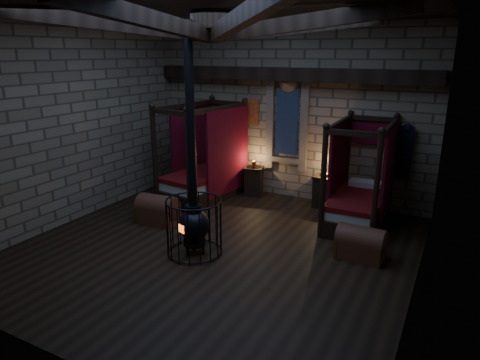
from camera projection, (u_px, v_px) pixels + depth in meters
The scene contains 8 objects.
room at pixel (215, 40), 7.11m from camera, with size 7.02×7.02×4.29m.
bed_left at pixel (205, 175), 10.75m from camera, with size 1.48×2.38×2.35m.
bed_right at pixel (359, 199), 9.12m from camera, with size 1.15×2.13×2.20m.
trunk_left at pixel (158, 210), 9.26m from camera, with size 0.89×0.61×0.62m.
trunk_right at pixel (360, 244), 7.65m from camera, with size 0.85×0.55×0.61m.
nightstand_left at pixel (254, 181), 10.98m from camera, with size 0.56×0.54×0.91m.
nightstand_right at pixel (324, 191), 10.13m from camera, with size 0.51×0.50×0.83m.
stove at pixel (194, 222), 7.71m from camera, with size 1.01×1.01×4.05m.
Camera 1 is at (3.86, -6.32, 3.58)m, focal length 32.00 mm.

